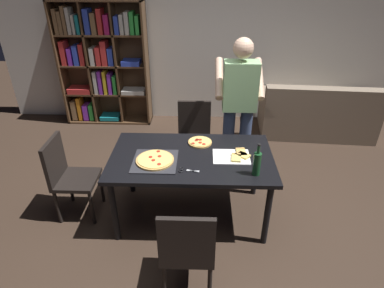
{
  "coord_description": "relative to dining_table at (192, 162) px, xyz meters",
  "views": [
    {
      "loc": [
        0.09,
        -2.73,
        2.44
      ],
      "look_at": [
        0.0,
        0.15,
        0.8
      ],
      "focal_mm": 30.29,
      "sensor_mm": 36.0,
      "label": 1
    }
  ],
  "objects": [
    {
      "name": "chair_far_side",
      "position": [
        0.0,
        0.95,
        -0.16
      ],
      "size": [
        0.42,
        0.42,
        0.9
      ],
      "color": "black",
      "rests_on": "ground_plane"
    },
    {
      "name": "second_pizza_plain",
      "position": [
        0.08,
        0.26,
        0.09
      ],
      "size": [
        0.25,
        0.25,
        0.03
      ],
      "color": "tan",
      "rests_on": "dining_table"
    },
    {
      "name": "chair_near_camera",
      "position": [
        -0.0,
        -0.95,
        -0.16
      ],
      "size": [
        0.42,
        0.42,
        0.9
      ],
      "color": "black",
      "rests_on": "ground_plane"
    },
    {
      "name": "person_serving_pizza",
      "position": [
        0.52,
        0.73,
        0.32
      ],
      "size": [
        0.55,
        0.54,
        1.75
      ],
      "color": "#38476B",
      "rests_on": "ground_plane"
    },
    {
      "name": "kitchen_scissors",
      "position": [
        -0.05,
        -0.26,
        0.08
      ],
      "size": [
        0.2,
        0.09,
        0.01
      ],
      "color": "silver",
      "rests_on": "dining_table"
    },
    {
      "name": "ground_plane",
      "position": [
        0.0,
        0.0,
        -0.68
      ],
      "size": [
        12.0,
        12.0,
        0.0
      ],
      "primitive_type": "plane",
      "color": "#38281E"
    },
    {
      "name": "pizza_slices_on_towel",
      "position": [
        0.43,
        -0.0,
        0.09
      ],
      "size": [
        0.38,
        0.28,
        0.03
      ],
      "color": "white",
      "rests_on": "dining_table"
    },
    {
      "name": "chair_left_end",
      "position": [
        -1.29,
        0.0,
        -0.16
      ],
      "size": [
        0.42,
        0.42,
        0.9
      ],
      "color": "black",
      "rests_on": "ground_plane"
    },
    {
      "name": "back_wall",
      "position": [
        0.0,
        2.6,
        0.72
      ],
      "size": [
        6.4,
        0.1,
        2.8
      ],
      "primitive_type": "cube",
      "color": "silver",
      "rests_on": "ground_plane"
    },
    {
      "name": "dining_table",
      "position": [
        0.0,
        0.0,
        0.0
      ],
      "size": [
        1.61,
        0.94,
        0.75
      ],
      "color": "black",
      "rests_on": "ground_plane"
    },
    {
      "name": "wine_bottle",
      "position": [
        0.59,
        -0.3,
        0.19
      ],
      "size": [
        0.07,
        0.07,
        0.32
      ],
      "color": "#194723",
      "rests_on": "dining_table"
    },
    {
      "name": "pepperoni_pizza_on_tray",
      "position": [
        -0.35,
        -0.12,
        0.09
      ],
      "size": [
        0.43,
        0.43,
        0.04
      ],
      "color": "#2D2D33",
      "rests_on": "dining_table"
    },
    {
      "name": "bookshelf",
      "position": [
        -1.53,
        2.38,
        0.34
      ],
      "size": [
        1.4,
        0.35,
        1.95
      ],
      "color": "#513823",
      "rests_on": "ground_plane"
    },
    {
      "name": "couch",
      "position": [
        1.9,
        1.99,
        -0.37
      ],
      "size": [
        1.75,
        0.96,
        0.85
      ],
      "color": "gray",
      "rests_on": "ground_plane"
    }
  ]
}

